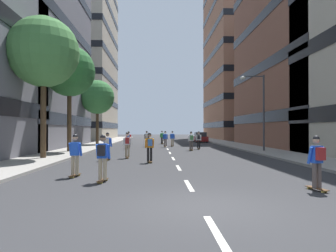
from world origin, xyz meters
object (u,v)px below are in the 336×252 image
Objects in this scene: skater_11 at (199,139)px; skater_12 at (150,146)px; street_tree_near at (97,97)px; skater_2 at (75,153)px; street_tree_mid at (69,71)px; street_tree_far at (44,52)px; skater_7 at (165,138)px; skater_8 at (129,139)px; skater_3 at (107,144)px; skater_1 at (162,137)px; skater_9 at (172,138)px; skater_5 at (147,138)px; skater_4 at (103,155)px; skater_10 at (191,140)px; parked_car_near at (200,138)px; streetlamp_right at (260,104)px; skater_0 at (317,159)px; skater_6 at (127,143)px.

skater_11 is 1.00× the size of skater_12.
street_tree_near is 4.46× the size of skater_2.
street_tree_far reaches higher than street_tree_mid.
skater_7 is at bearing 59.40° from street_tree_far.
street_tree_near is 10.64m from skater_7.
skater_7 is at bearing 44.02° from street_tree_mid.
skater_8 is 1.00× the size of skater_11.
street_tree_far is 5.13× the size of skater_3.
skater_1 and skater_3 have the same top height.
street_tree_mid is at bearing -129.57° from skater_8.
street_tree_near is 4.46× the size of skater_11.
skater_5 is at bearing -168.08° from skater_9.
street_tree_near is at bearing 98.67° from skater_2.
street_tree_near is 28.15m from skater_4.
skater_9 is 7.16m from skater_10.
skater_8 is at bearing 88.35° from skater_2.
skater_7 and skater_9 have the same top height.
skater_1 is 1.00× the size of skater_9.
skater_4 and skater_10 have the same top height.
skater_10 is at bearing -100.68° from parked_car_near.
skater_9 and skater_10 have the same top height.
skater_3 reaches higher than parked_car_near.
skater_7 is (8.32, -4.42, -4.96)m from street_tree_near.
streetlamp_right reaches higher than skater_8.
skater_8 is at bearing 88.73° from skater_3.
skater_0 is 25.04m from skater_7.
streetlamp_right is 3.65× the size of skater_4.
parked_car_near is at bearing 70.26° from skater_3.
parked_car_near is at bearing 66.80° from skater_9.
parked_car_near is 2.47× the size of skater_0.
street_tree_near is 4.46× the size of skater_4.
streetlamp_right is 3.65× the size of skater_7.
skater_0 is 1.00× the size of skater_4.
skater_5 is 1.00× the size of skater_12.
skater_0 and skater_10 have the same top height.
parked_car_near is 13.85m from skater_7.
skater_5 is at bearing -106.93° from skater_1.
skater_6 is (1.12, 1.46, 0.00)m from skater_3.
skater_2 is at bearing -113.39° from skater_11.
skater_7 is 1.00× the size of skater_11.
parked_car_near is at bearing 76.17° from skater_4.
skater_2 and skater_3 have the same top height.
parked_car_near is at bearing 55.83° from street_tree_mid.
skater_2 reaches higher than parked_car_near.
skater_0 is at bearing -53.18° from street_tree_mid.
street_tree_far is at bearing 118.10° from skater_2.
parked_car_near is 0.48× the size of street_tree_far.
skater_9 is at bearing 82.63° from skater_12.
skater_2 is at bearing -102.92° from skater_9.
skater_0 reaches higher than parked_car_near.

